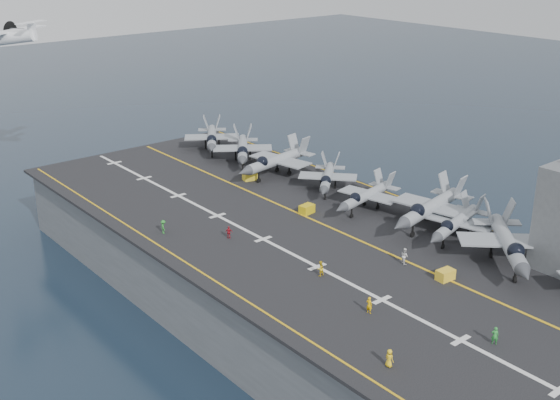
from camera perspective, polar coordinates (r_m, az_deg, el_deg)
ground at (r=95.53m, az=1.54°, el=-7.97°), size 500.00×500.00×0.00m
hull at (r=93.22m, az=1.57°, el=-5.28°), size 36.00×90.00×10.00m
flight_deck at (r=91.04m, az=1.60°, el=-2.34°), size 38.00×92.00×0.40m
foul_line at (r=92.80m, az=3.00°, el=-1.75°), size 0.35×90.00×0.02m
landing_centerline at (r=87.46m, az=-1.38°, el=-3.19°), size 0.50×90.00×0.02m
deck_edge_port at (r=81.80m, az=-7.47°, el=-5.17°), size 0.25×90.00×0.02m
deck_edge_stbd at (r=103.21m, az=9.39°, el=0.38°), size 0.25×90.00×0.02m
fighter_jet_1 at (r=84.10m, az=18.05°, el=-3.22°), size 19.11×19.25×5.65m
fighter_jet_2 at (r=89.46m, az=14.15°, el=-1.71°), size 14.95×11.76×4.58m
fighter_jet_3 at (r=92.33m, az=12.16°, el=-0.49°), size 17.79×13.59×5.56m
fighter_jet_4 at (r=96.46m, az=7.04°, el=0.43°), size 14.37×11.05×4.47m
fighter_jet_5 at (r=103.18m, az=3.88°, el=1.92°), size 15.33×14.99×4.47m
fighter_jet_6 at (r=109.46m, az=-0.28°, el=3.32°), size 16.79×12.72×5.28m
fighter_jet_7 at (r=115.96m, az=-3.06°, el=4.25°), size 16.53×17.50×5.06m
fighter_jet_8 at (r=123.08m, az=-5.56°, el=5.14°), size 15.97×17.17×4.96m
tow_cart_a at (r=79.48m, az=13.29°, el=-5.94°), size 2.06×1.42×1.18m
tow_cart_b at (r=95.26m, az=2.20°, el=-0.74°), size 2.18×1.59×1.21m
tow_cart_c at (r=108.17m, az=-2.47°, el=1.95°), size 2.33×1.80×1.24m
crew_0 at (r=63.67m, az=8.88°, el=-12.58°), size 0.74×1.07×1.72m
crew_1 at (r=71.43m, az=7.26°, el=-8.46°), size 0.91×1.19×1.80m
crew_2 at (r=78.21m, az=3.29°, el=-5.58°), size 1.08×0.72×1.79m
crew_3 at (r=90.03m, az=-9.46°, el=-2.16°), size 1.05×1.25×1.77m
crew_4 at (r=87.60m, az=-4.17°, el=-2.64°), size 1.16×1.08×1.61m
crew_6 at (r=68.90m, az=17.06°, el=-10.48°), size 1.24×1.30×1.80m
crew_7 at (r=82.06m, az=10.09°, el=-4.49°), size 1.14×1.37×1.95m
transport_plane at (r=133.29m, az=-21.45°, el=12.07°), size 24.08×21.75×4.72m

